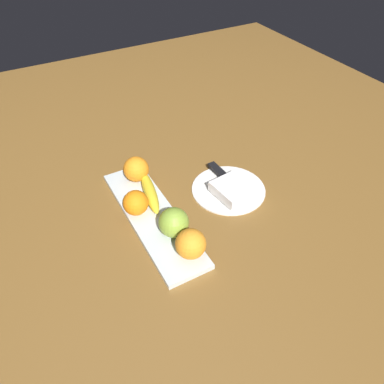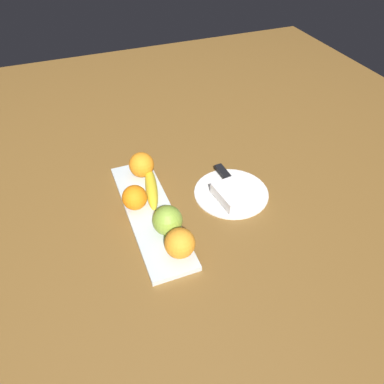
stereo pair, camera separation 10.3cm
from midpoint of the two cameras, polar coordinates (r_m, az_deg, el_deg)
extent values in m
plane|color=brown|center=(1.03, -1.85, -3.23)|extent=(2.40, 2.40, 0.00)
cube|color=silver|center=(1.02, -3.59, -3.37)|extent=(0.45, 0.12, 0.01)
sphere|color=#85A936|center=(0.94, -0.68, -4.53)|extent=(0.08, 0.08, 0.08)
ellipsoid|color=yellow|center=(1.06, -3.53, 0.48)|extent=(0.18, 0.07, 0.03)
sphere|color=orange|center=(1.11, -5.18, 4.10)|extent=(0.08, 0.08, 0.08)
sphere|color=orange|center=(1.01, -5.96, -0.99)|extent=(0.07, 0.07, 0.07)
sphere|color=orange|center=(0.89, 1.45, -8.05)|extent=(0.08, 0.08, 0.08)
cylinder|color=white|center=(1.10, 8.71, -0.12)|extent=(0.22, 0.22, 0.01)
cube|color=white|center=(1.07, 9.49, -0.24)|extent=(0.12, 0.12, 0.03)
cube|color=silver|center=(1.11, 9.07, 0.70)|extent=(0.15, 0.03, 0.00)
cube|color=black|center=(1.14, 7.56, 2.68)|extent=(0.09, 0.03, 0.01)
camera|label=1|loc=(0.05, -87.13, 2.57)|focal=34.65mm
camera|label=2|loc=(0.05, 92.87, -2.57)|focal=34.65mm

